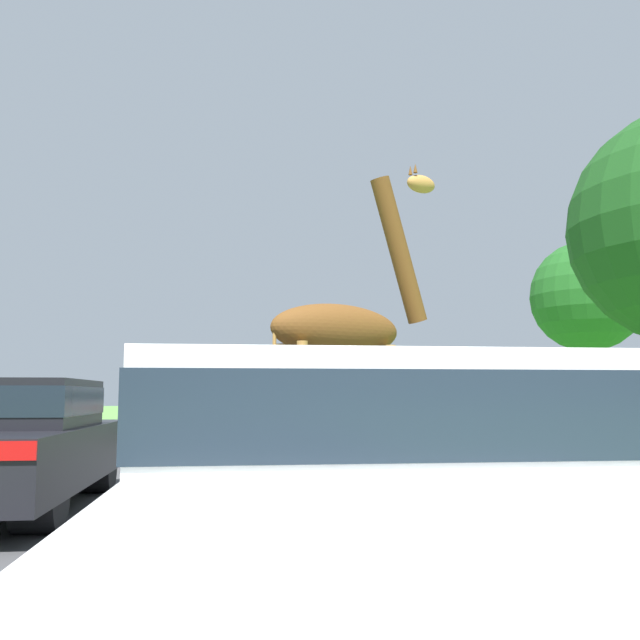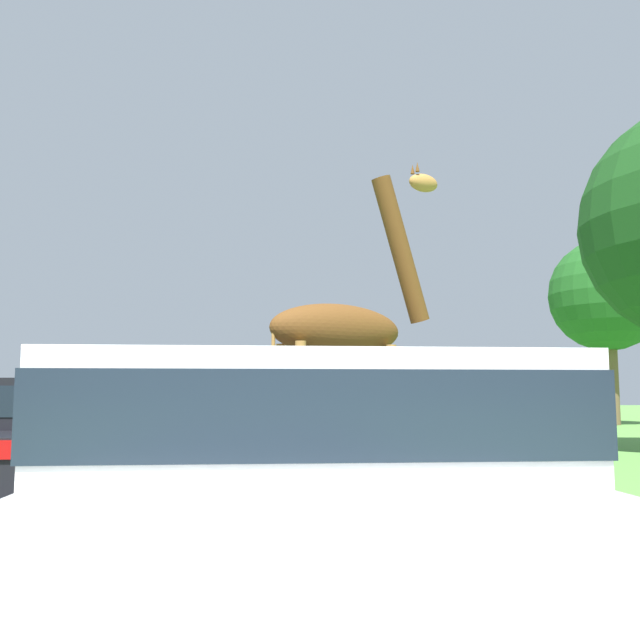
{
  "view_description": "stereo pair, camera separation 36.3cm",
  "coord_description": "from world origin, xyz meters",
  "px_view_note": "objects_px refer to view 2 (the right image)",
  "views": [
    {
      "loc": [
        -0.13,
        0.57,
        1.25
      ],
      "look_at": [
        1.13,
        10.6,
        2.37
      ],
      "focal_mm": 38.0,
      "sensor_mm": 36.0,
      "label": 1
    },
    {
      "loc": [
        0.24,
        0.53,
        1.25
      ],
      "look_at": [
        1.13,
        10.6,
        2.37
      ],
      "focal_mm": 38.0,
      "sensor_mm": 36.0,
      "label": 2
    }
  ],
  "objects_px": {
    "giraffe_near_road": "(347,325)",
    "tree_centre_back": "(607,296)",
    "car_lead_maroon": "(302,508)",
    "car_queue_right": "(203,411)",
    "car_queue_left": "(309,407)"
  },
  "relations": [
    {
      "from": "car_lead_maroon",
      "to": "car_queue_right",
      "type": "xyz_separation_m",
      "value": [
        -1.84,
        17.13,
        0.02
      ]
    },
    {
      "from": "car_queue_left",
      "to": "tree_centre_back",
      "type": "xyz_separation_m",
      "value": [
        12.82,
        1.16,
        4.67
      ]
    },
    {
      "from": "car_lead_maroon",
      "to": "car_queue_right",
      "type": "bearing_deg",
      "value": 96.13
    },
    {
      "from": "car_queue_right",
      "to": "tree_centre_back",
      "type": "height_order",
      "value": "tree_centre_back"
    },
    {
      "from": "car_lead_maroon",
      "to": "car_queue_left",
      "type": "bearing_deg",
      "value": 85.8
    },
    {
      "from": "giraffe_near_road",
      "to": "car_queue_left",
      "type": "bearing_deg",
      "value": 154.51
    },
    {
      "from": "car_queue_left",
      "to": "car_queue_right",
      "type": "bearing_deg",
      "value": -120.49
    },
    {
      "from": "car_lead_maroon",
      "to": "car_queue_left",
      "type": "relative_size",
      "value": 1.05
    },
    {
      "from": "car_queue_right",
      "to": "tree_centre_back",
      "type": "bearing_deg",
      "value": 23.68
    },
    {
      "from": "car_queue_right",
      "to": "giraffe_near_road",
      "type": "bearing_deg",
      "value": -73.45
    },
    {
      "from": "giraffe_near_road",
      "to": "tree_centre_back",
      "type": "xyz_separation_m",
      "value": [
        13.39,
        17.17,
        3.15
      ]
    },
    {
      "from": "car_lead_maroon",
      "to": "car_queue_left",
      "type": "distance_m",
      "value": 23.2
    },
    {
      "from": "car_lead_maroon",
      "to": "tree_centre_back",
      "type": "xyz_separation_m",
      "value": [
        14.52,
        24.3,
        4.69
      ]
    },
    {
      "from": "car_queue_right",
      "to": "tree_centre_back",
      "type": "xyz_separation_m",
      "value": [
        16.36,
        7.17,
        4.67
      ]
    },
    {
      "from": "giraffe_near_road",
      "to": "car_lead_maroon",
      "type": "height_order",
      "value": "giraffe_near_road"
    }
  ]
}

